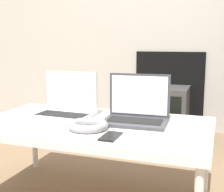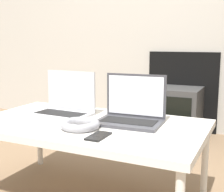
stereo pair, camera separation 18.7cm
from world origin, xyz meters
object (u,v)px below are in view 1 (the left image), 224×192
Objects in this scene: tv at (165,111)px; phone at (111,136)px; laptop_left at (66,106)px; headphones at (88,125)px; laptop_right at (136,111)px.

phone is at bearing -88.93° from tv.
phone is at bearing -36.15° from laptop_left.
headphones is at bearing 149.28° from phone.
laptop_left is at bearing 137.14° from headphones.
laptop_left is 1.75× the size of headphones.
phone is 0.31× the size of tv.
laptop_right is 1.75× the size of headphones.
laptop_left is at bearing -105.28° from tv.
laptop_right is at bearing -87.08° from tv.
tv is (0.12, 1.49, -0.23)m from headphones.
laptop_left is at bearing 141.35° from phone.
laptop_left is at bearing 177.32° from laptop_right.
laptop_right is at bearing 50.05° from headphones.
phone is at bearing -30.72° from headphones.
laptop_right is at bearing 2.50° from laptop_left.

